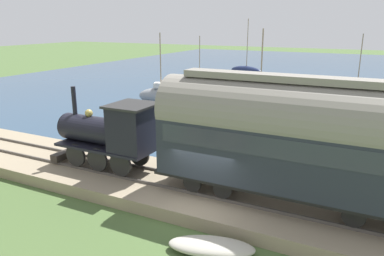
# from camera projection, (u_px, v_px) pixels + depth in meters

# --- Properties ---
(ground_plane) EXTENTS (200.00, 200.00, 0.00)m
(ground_plane) POSITION_uv_depth(u_px,v_px,m) (199.00, 217.00, 14.18)
(ground_plane) COLOR #476033
(harbor_water) EXTENTS (80.00, 80.00, 0.01)m
(harbor_water) POSITION_uv_depth(u_px,v_px,m) (336.00, 75.00, 51.91)
(harbor_water) COLOR #2D4760
(harbor_water) RESTS_ON ground
(rail_embankment) EXTENTS (4.54, 56.00, 0.65)m
(rail_embankment) POSITION_uv_depth(u_px,v_px,m) (214.00, 196.00, 15.28)
(rail_embankment) COLOR gray
(rail_embankment) RESTS_ON ground
(steam_locomotive) EXTENTS (2.00, 5.26, 3.61)m
(steam_locomotive) POSITION_uv_depth(u_px,v_px,m) (111.00, 131.00, 16.91)
(steam_locomotive) COLOR black
(steam_locomotive) RESTS_ON rail_embankment
(passenger_coach) EXTENTS (2.48, 10.26, 4.75)m
(passenger_coach) POSITION_uv_depth(u_px,v_px,m) (292.00, 136.00, 13.18)
(passenger_coach) COLOR black
(passenger_coach) RESTS_ON rail_embankment
(sailboat_teal) EXTENTS (3.63, 4.31, 6.71)m
(sailboat_teal) POSITION_uv_depth(u_px,v_px,m) (259.00, 117.00, 27.27)
(sailboat_teal) COLOR #1E707A
(sailboat_teal) RESTS_ON harbor_water
(sailboat_gray) EXTENTS (2.79, 4.33, 6.26)m
(sailboat_gray) POSITION_uv_depth(u_px,v_px,m) (161.00, 95.00, 33.54)
(sailboat_gray) COLOR gray
(sailboat_gray) RESTS_ON harbor_water
(sailboat_navy) EXTENTS (2.82, 5.30, 7.57)m
(sailboat_navy) POSITION_uv_depth(u_px,v_px,m) (246.00, 71.00, 50.97)
(sailboat_navy) COLOR #192347
(sailboat_navy) RESTS_ON harbor_water
(sailboat_blue) EXTENTS (3.69, 5.20, 6.05)m
(sailboat_blue) POSITION_uv_depth(u_px,v_px,m) (357.00, 90.00, 37.56)
(sailboat_blue) COLOR #335199
(sailboat_blue) RESTS_ON harbor_water
(sailboat_green) EXTENTS (2.20, 4.43, 5.56)m
(sailboat_green) POSITION_uv_depth(u_px,v_px,m) (199.00, 77.00, 46.15)
(sailboat_green) COLOR #236B42
(sailboat_green) RESTS_ON harbor_water
(rowboat_mid_harbor) EXTENTS (2.28, 2.72, 0.43)m
(rowboat_mid_harbor) POSITION_uv_depth(u_px,v_px,m) (343.00, 136.00, 23.62)
(rowboat_mid_harbor) COLOR beige
(rowboat_mid_harbor) RESTS_ON harbor_water
(beached_dinghy) EXTENTS (1.88, 3.00, 0.44)m
(beached_dinghy) POSITION_uv_depth(u_px,v_px,m) (211.00, 247.00, 11.94)
(beached_dinghy) COLOR #B7B2A3
(beached_dinghy) RESTS_ON ground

